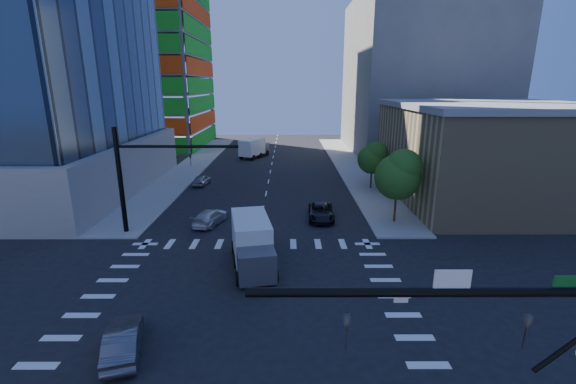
{
  "coord_description": "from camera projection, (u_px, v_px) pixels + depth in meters",
  "views": [
    {
      "loc": [
        2.52,
        -19.85,
        12.41
      ],
      "look_at": [
        2.57,
        8.0,
        4.65
      ],
      "focal_mm": 24.0,
      "sensor_mm": 36.0,
      "label": 1
    }
  ],
  "objects": [
    {
      "name": "sidewalk_ne",
      "position": [
        350.0,
        166.0,
        60.98
      ],
      "size": [
        5.0,
        60.0,
        0.15
      ],
      "primitive_type": "cube",
      "color": "gray",
      "rests_on": "ground"
    },
    {
      "name": "car_sb_mid",
      "position": [
        202.0,
        180.0,
        49.38
      ],
      "size": [
        1.99,
        4.0,
        1.31
      ],
      "primitive_type": "imported",
      "rotation": [
        0.0,
        0.0,
        3.02
      ],
      "color": "#A0A1A7",
      "rests_on": "ground"
    },
    {
      "name": "car_sb_near",
      "position": [
        211.0,
        217.0,
        35.47
      ],
      "size": [
        3.12,
        5.01,
        1.35
      ],
      "primitive_type": "imported",
      "rotation": [
        0.0,
        0.0,
        2.86
      ],
      "color": "silver",
      "rests_on": "ground"
    },
    {
      "name": "ground",
      "position": [
        244.0,
        305.0,
        22.45
      ],
      "size": [
        160.0,
        160.0,
        0.0
      ],
      "primitive_type": "plane",
      "color": "black",
      "rests_on": "ground"
    },
    {
      "name": "signal_mast_nw",
      "position": [
        137.0,
        171.0,
        32.03
      ],
      "size": [
        10.2,
        0.4,
        9.0
      ],
      "color": "black",
      "rests_on": "sidewalk_nw"
    },
    {
      "name": "tree_south",
      "position": [
        400.0,
        174.0,
        34.6
      ],
      "size": [
        4.16,
        4.16,
        6.82
      ],
      "color": "#382316",
      "rests_on": "sidewalk_ne"
    },
    {
      "name": "bg_building_ne",
      "position": [
        418.0,
        76.0,
        71.71
      ],
      "size": [
        24.0,
        30.0,
        28.0
      ],
      "primitive_type": "cube",
      "color": "slate",
      "rests_on": "ground"
    },
    {
      "name": "tree_north",
      "position": [
        374.0,
        157.0,
        46.35
      ],
      "size": [
        3.54,
        3.52,
        5.78
      ],
      "color": "#382316",
      "rests_on": "sidewalk_ne"
    },
    {
      "name": "box_truck_far",
      "position": [
        255.0,
        149.0,
        68.07
      ],
      "size": [
        5.09,
        6.86,
        3.31
      ],
      "rotation": [
        0.0,
        0.0,
        2.71
      ],
      "color": "black",
      "rests_on": "ground"
    },
    {
      "name": "sidewalk_nw",
      "position": [
        193.0,
        166.0,
        60.93
      ],
      "size": [
        5.0,
        60.0,
        0.15
      ],
      "primitive_type": "cube",
      "color": "gray",
      "rests_on": "ground"
    },
    {
      "name": "commercial_building",
      "position": [
        492.0,
        152.0,
        42.25
      ],
      "size": [
        20.5,
        22.5,
        10.6
      ],
      "color": "tan",
      "rests_on": "ground"
    },
    {
      "name": "construction_building",
      "position": [
        135.0,
        20.0,
        75.44
      ],
      "size": [
        25.16,
        34.5,
        70.6
      ],
      "color": "slate",
      "rests_on": "ground"
    },
    {
      "name": "box_truck_near",
      "position": [
        253.0,
        248.0,
        26.78
      ],
      "size": [
        3.85,
        6.74,
        3.33
      ],
      "rotation": [
        0.0,
        0.0,
        0.19
      ],
      "color": "black",
      "rests_on": "ground"
    },
    {
      "name": "car_sb_cross",
      "position": [
        123.0,
        340.0,
        18.32
      ],
      "size": [
        2.62,
        4.54,
        1.42
      ],
      "primitive_type": "imported",
      "rotation": [
        0.0,
        0.0,
        3.42
      ],
      "color": "#4D4D52",
      "rests_on": "ground"
    },
    {
      "name": "road_markings",
      "position": [
        244.0,
        305.0,
        22.44
      ],
      "size": [
        20.0,
        20.0,
        0.01
      ],
      "primitive_type": "cube",
      "color": "silver",
      "rests_on": "ground"
    },
    {
      "name": "car_nb_far",
      "position": [
        321.0,
        212.0,
        36.76
      ],
      "size": [
        2.55,
        5.18,
        1.41
      ],
      "primitive_type": "imported",
      "rotation": [
        0.0,
        0.0,
        -0.04
      ],
      "color": "black",
      "rests_on": "ground"
    }
  ]
}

